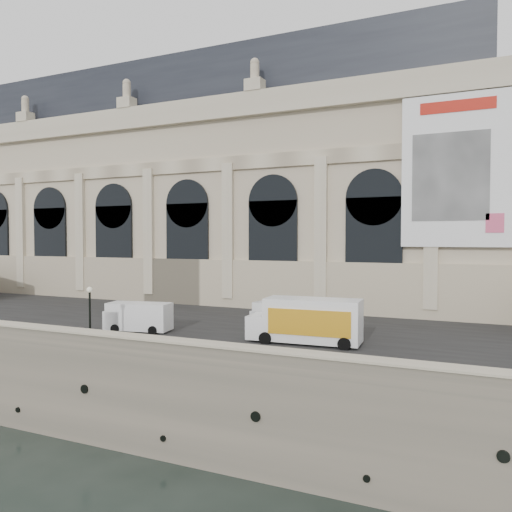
{
  "coord_description": "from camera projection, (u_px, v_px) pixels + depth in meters",
  "views": [
    {
      "loc": [
        24.94,
        -24.26,
        13.21
      ],
      "look_at": [
        4.09,
        22.0,
        11.44
      ],
      "focal_mm": 35.0,
      "sensor_mm": 36.0,
      "label": 1
    }
  ],
  "objects": [
    {
      "name": "museum",
      "position": [
        212.0,
        187.0,
        62.69
      ],
      "size": [
        69.0,
        18.7,
        29.1
      ],
      "color": "beige",
      "rests_on": "quay"
    },
    {
      "name": "quay",
      "position": [
        268.0,
        317.0,
        64.59
      ],
      "size": [
        160.0,
        70.0,
        6.0
      ],
      "primitive_type": "cube",
      "color": "gray",
      "rests_on": "ground"
    },
    {
      "name": "ground",
      "position": [
        62.0,
        439.0,
        32.81
      ],
      "size": [
        260.0,
        260.0,
        0.0
      ],
      "primitive_type": "plane",
      "color": "black",
      "rests_on": "ground"
    },
    {
      "name": "street",
      "position": [
        179.0,
        317.0,
        45.35
      ],
      "size": [
        160.0,
        24.0,
        0.06
      ],
      "primitive_type": "cube",
      "color": "#2D2D2D",
      "rests_on": "quay"
    },
    {
      "name": "lamp_right",
      "position": [
        90.0,
        315.0,
        34.34
      ],
      "size": [
        0.4,
        0.4,
        3.89
      ],
      "color": "black",
      "rests_on": "quay"
    },
    {
      "name": "van_c",
      "position": [
        286.0,
        319.0,
        36.97
      ],
      "size": [
        5.71,
        2.74,
        2.45
      ],
      "color": "silver",
      "rests_on": "quay"
    },
    {
      "name": "van_b",
      "position": [
        136.0,
        317.0,
        38.55
      ],
      "size": [
        5.32,
        2.78,
        2.25
      ],
      "color": "white",
      "rests_on": "quay"
    },
    {
      "name": "parapet",
      "position": [
        68.0,
        338.0,
        33.12
      ],
      "size": [
        160.0,
        1.4,
        1.21
      ],
      "color": "gray",
      "rests_on": "quay"
    },
    {
      "name": "box_truck",
      "position": [
        307.0,
        321.0,
        34.08
      ],
      "size": [
        7.9,
        3.2,
        3.12
      ],
      "color": "white",
      "rests_on": "quay"
    }
  ]
}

